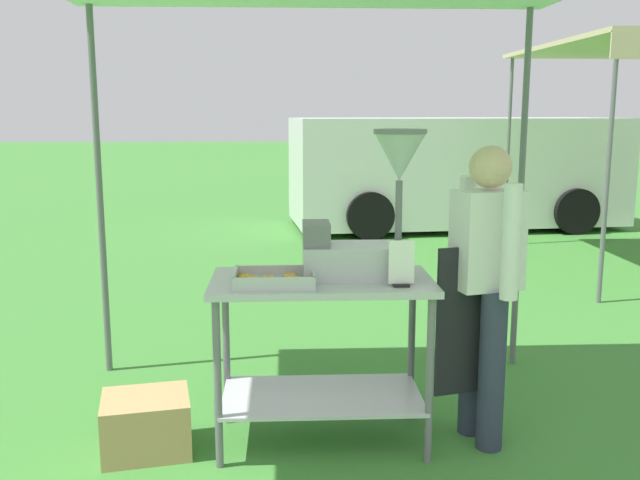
{
  "coord_description": "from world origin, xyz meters",
  "views": [
    {
      "loc": [
        -0.13,
        -2.48,
        1.78
      ],
      "look_at": [
        0.06,
        1.32,
        1.09
      ],
      "focal_mm": 39.48,
      "sensor_mm": 36.0,
      "label": 1
    }
  ],
  "objects_px": {
    "donut_tray": "(274,281)",
    "van_white": "(455,171)",
    "vendor": "(485,280)",
    "donut_fryer": "(369,221)",
    "menu_sign": "(401,267)",
    "donut_cart": "(322,325)",
    "supply_crate": "(146,424)"
  },
  "relations": [
    {
      "from": "donut_tray",
      "to": "van_white",
      "type": "bearing_deg",
      "value": 69.88
    },
    {
      "from": "donut_tray",
      "to": "vendor",
      "type": "height_order",
      "value": "vendor"
    },
    {
      "from": "donut_fryer",
      "to": "menu_sign",
      "type": "bearing_deg",
      "value": -53.89
    },
    {
      "from": "donut_cart",
      "to": "van_white",
      "type": "height_order",
      "value": "van_white"
    },
    {
      "from": "donut_cart",
      "to": "donut_fryer",
      "type": "bearing_deg",
      "value": 2.32
    },
    {
      "from": "menu_sign",
      "to": "van_white",
      "type": "height_order",
      "value": "van_white"
    },
    {
      "from": "donut_tray",
      "to": "supply_crate",
      "type": "distance_m",
      "value": 1.04
    },
    {
      "from": "donut_cart",
      "to": "vendor",
      "type": "relative_size",
      "value": 0.72
    },
    {
      "from": "donut_tray",
      "to": "vendor",
      "type": "relative_size",
      "value": 0.25
    },
    {
      "from": "van_white",
      "to": "donut_fryer",
      "type": "bearing_deg",
      "value": -106.93
    },
    {
      "from": "donut_fryer",
      "to": "supply_crate",
      "type": "height_order",
      "value": "donut_fryer"
    },
    {
      "from": "supply_crate",
      "to": "donut_tray",
      "type": "bearing_deg",
      "value": -4.29
    },
    {
      "from": "donut_fryer",
      "to": "supply_crate",
      "type": "xyz_separation_m",
      "value": [
        -1.18,
        -0.08,
        -1.07
      ]
    },
    {
      "from": "menu_sign",
      "to": "supply_crate",
      "type": "bearing_deg",
      "value": 174.91
    },
    {
      "from": "donut_tray",
      "to": "van_white",
      "type": "distance_m",
      "value": 7.87
    },
    {
      "from": "donut_tray",
      "to": "menu_sign",
      "type": "relative_size",
      "value": 1.73
    },
    {
      "from": "vendor",
      "to": "supply_crate",
      "type": "height_order",
      "value": "vendor"
    },
    {
      "from": "van_white",
      "to": "menu_sign",
      "type": "bearing_deg",
      "value": -105.49
    },
    {
      "from": "donut_cart",
      "to": "supply_crate",
      "type": "xyz_separation_m",
      "value": [
        -0.94,
        -0.07,
        -0.51
      ]
    },
    {
      "from": "menu_sign",
      "to": "supply_crate",
      "type": "relative_size",
      "value": 0.46
    },
    {
      "from": "vendor",
      "to": "van_white",
      "type": "height_order",
      "value": "van_white"
    },
    {
      "from": "donut_tray",
      "to": "menu_sign",
      "type": "distance_m",
      "value": 0.65
    },
    {
      "from": "vendor",
      "to": "van_white",
      "type": "relative_size",
      "value": 0.31
    },
    {
      "from": "donut_tray",
      "to": "donut_cart",
      "type": "bearing_deg",
      "value": 25.39
    },
    {
      "from": "supply_crate",
      "to": "van_white",
      "type": "relative_size",
      "value": 0.1
    },
    {
      "from": "donut_cart",
      "to": "donut_tray",
      "type": "relative_size",
      "value": 2.86
    },
    {
      "from": "donut_fryer",
      "to": "vendor",
      "type": "bearing_deg",
      "value": -3.57
    },
    {
      "from": "menu_sign",
      "to": "vendor",
      "type": "xyz_separation_m",
      "value": [
        0.47,
        0.16,
        -0.11
      ]
    },
    {
      "from": "menu_sign",
      "to": "vendor",
      "type": "relative_size",
      "value": 0.15
    },
    {
      "from": "vendor",
      "to": "supply_crate",
      "type": "bearing_deg",
      "value": -178.73
    },
    {
      "from": "supply_crate",
      "to": "van_white",
      "type": "xyz_separation_m",
      "value": [
        3.39,
        7.34,
        0.73
      ]
    },
    {
      "from": "donut_cart",
      "to": "van_white",
      "type": "bearing_deg",
      "value": 71.33
    }
  ]
}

